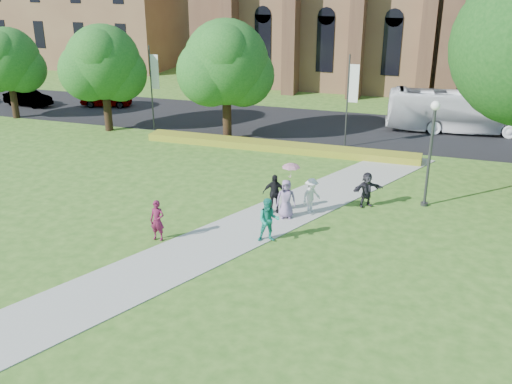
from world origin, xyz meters
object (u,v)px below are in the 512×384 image
(car_0, at_px, (106,98))
(streetlamp, at_px, (431,141))
(pedestrian_0, at_px, (157,220))
(tour_coach, at_px, (465,111))
(car_1, at_px, (28,98))

(car_0, bearing_deg, streetlamp, -131.28)
(car_0, xyz_separation_m, pedestrian_0, (16.17, -21.86, 0.19))
(streetlamp, xyz_separation_m, pedestrian_0, (-10.71, -7.64, -2.36))
(tour_coach, bearing_deg, pedestrian_0, 144.54)
(streetlamp, distance_m, car_1, 35.60)
(tour_coach, xyz_separation_m, car_0, (-28.80, -0.78, -0.80))
(car_0, bearing_deg, car_1, 93.52)
(car_0, distance_m, pedestrian_0, 27.19)
(tour_coach, xyz_separation_m, pedestrian_0, (-12.63, -22.64, -0.61))
(tour_coach, xyz_separation_m, car_1, (-35.25, -2.74, -0.82))
(streetlamp, distance_m, pedestrian_0, 13.36)
(tour_coach, distance_m, pedestrian_0, 25.93)
(car_1, bearing_deg, streetlamp, -104.70)
(streetlamp, bearing_deg, tour_coach, 82.70)
(tour_coach, height_order, pedestrian_0, tour_coach)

